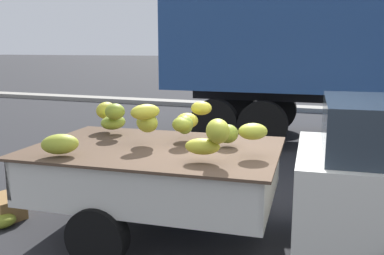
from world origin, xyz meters
TOP-DOWN VIEW (x-y plane):
  - ground at (0.00, 0.00)m, footprint 220.00×220.00m
  - curb_strip at (0.00, 10.77)m, footprint 80.00×0.80m
  - pickup_truck at (0.66, -0.01)m, footprint 5.05×2.21m
  - fallen_banana_bunch_near_tailgate at (-3.17, -0.64)m, footprint 0.39×0.43m
  - produce_crate at (-3.36, -0.39)m, footprint 0.60×0.50m

SIDE VIEW (x-z plane):
  - ground at x=0.00m, z-range 0.00..0.00m
  - curb_strip at x=0.00m, z-range 0.00..0.16m
  - fallen_banana_bunch_near_tailgate at x=-3.17m, z-range 0.00..0.17m
  - produce_crate at x=-3.36m, z-range 0.00..0.29m
  - pickup_truck at x=0.66m, z-range 0.04..1.74m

